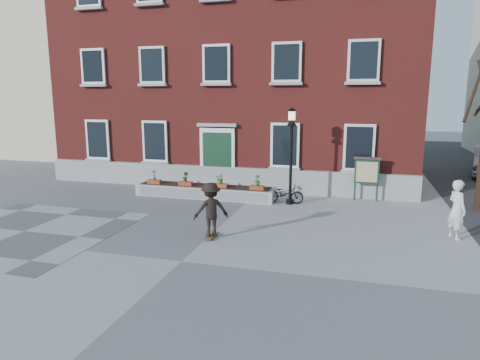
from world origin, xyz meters
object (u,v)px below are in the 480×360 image
(bystander, at_px, (457,209))
(skateboarder, at_px, (211,209))
(notice_board, at_px, (367,171))
(lamp_post, at_px, (291,142))
(bicycle, at_px, (284,194))

(bystander, distance_m, skateboarder, 7.57)
(bystander, bearing_deg, notice_board, 4.86)
(lamp_post, xyz_separation_m, notice_board, (2.99, 1.39, -1.28))
(notice_board, bearing_deg, bystander, -58.60)
(bystander, bearing_deg, skateboarder, 78.83)
(skateboarder, bearing_deg, notice_board, 53.70)
(bicycle, relative_size, skateboarder, 0.88)
(bicycle, bearing_deg, notice_board, -71.45)
(notice_board, relative_size, skateboarder, 1.06)
(notice_board, xyz_separation_m, skateboarder, (-4.66, -6.34, -0.35))
(bystander, relative_size, lamp_post, 0.47)
(bicycle, xyz_separation_m, bystander, (5.87, -2.99, 0.52))
(lamp_post, bearing_deg, skateboarder, -108.66)
(bicycle, distance_m, notice_board, 3.60)
(bystander, xyz_separation_m, lamp_post, (-5.63, 2.94, 1.61))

